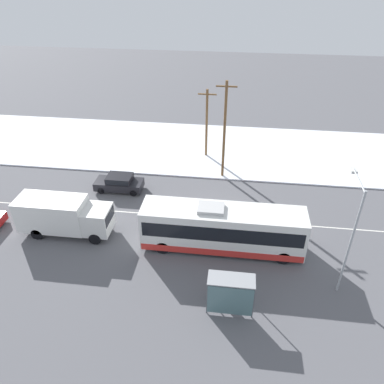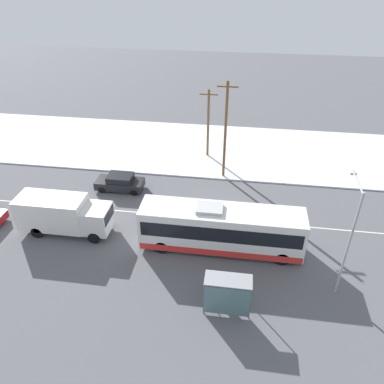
{
  "view_description": "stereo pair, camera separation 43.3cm",
  "coord_description": "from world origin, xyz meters",
  "px_view_note": "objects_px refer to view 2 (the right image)",
  "views": [
    {
      "loc": [
        1.39,
        -24.19,
        18.09
      ],
      "look_at": [
        -1.9,
        1.56,
        1.4
      ],
      "focal_mm": 35.0,
      "sensor_mm": 36.0,
      "label": 1
    },
    {
      "loc": [
        1.82,
        -24.13,
        18.09
      ],
      "look_at": [
        -1.9,
        1.56,
        1.4
      ],
      "focal_mm": 35.0,
      "sensor_mm": 36.0,
      "label": 2
    }
  ],
  "objects_px": {
    "sedan_car": "(120,182)",
    "streetlamp": "(350,226)",
    "utility_pole_snowlot": "(208,122)",
    "pedestrian_at_stop": "(215,281)",
    "utility_pole_roadside": "(225,130)",
    "city_bus": "(221,229)",
    "bus_shelter": "(228,292)",
    "box_truck": "(63,214)"
  },
  "relations": [
    {
      "from": "pedestrian_at_stop",
      "to": "bus_shelter",
      "type": "relative_size",
      "value": 0.65
    },
    {
      "from": "pedestrian_at_stop",
      "to": "utility_pole_snowlot",
      "type": "relative_size",
      "value": 0.25
    },
    {
      "from": "utility_pole_snowlot",
      "to": "streetlamp",
      "type": "bearing_deg",
      "value": -59.29
    },
    {
      "from": "box_truck",
      "to": "pedestrian_at_stop",
      "type": "relative_size",
      "value": 3.91
    },
    {
      "from": "box_truck",
      "to": "utility_pole_snowlot",
      "type": "relative_size",
      "value": 0.98
    },
    {
      "from": "pedestrian_at_stop",
      "to": "streetlamp",
      "type": "xyz_separation_m",
      "value": [
        7.53,
        1.81,
        3.68
      ]
    },
    {
      "from": "city_bus",
      "to": "streetlamp",
      "type": "bearing_deg",
      "value": -19.0
    },
    {
      "from": "pedestrian_at_stop",
      "to": "streetlamp",
      "type": "bearing_deg",
      "value": 13.52
    },
    {
      "from": "box_truck",
      "to": "city_bus",
      "type": "bearing_deg",
      "value": -1.09
    },
    {
      "from": "pedestrian_at_stop",
      "to": "streetlamp",
      "type": "height_order",
      "value": "streetlamp"
    },
    {
      "from": "utility_pole_roadside",
      "to": "pedestrian_at_stop",
      "type": "bearing_deg",
      "value": -87.9
    },
    {
      "from": "pedestrian_at_stop",
      "to": "city_bus",
      "type": "bearing_deg",
      "value": 89.88
    },
    {
      "from": "box_truck",
      "to": "sedan_car",
      "type": "bearing_deg",
      "value": 69.85
    },
    {
      "from": "pedestrian_at_stop",
      "to": "sedan_car",
      "type": "bearing_deg",
      "value": 130.88
    },
    {
      "from": "city_bus",
      "to": "sedan_car",
      "type": "relative_size",
      "value": 2.7
    },
    {
      "from": "pedestrian_at_stop",
      "to": "utility_pole_roadside",
      "type": "relative_size",
      "value": 0.19
    },
    {
      "from": "bus_shelter",
      "to": "streetlamp",
      "type": "distance_m",
      "value": 8.01
    },
    {
      "from": "city_bus",
      "to": "bus_shelter",
      "type": "xyz_separation_m",
      "value": [
        0.82,
        -5.71,
        -0.04
      ]
    },
    {
      "from": "city_bus",
      "to": "bus_shelter",
      "type": "distance_m",
      "value": 5.77
    },
    {
      "from": "bus_shelter",
      "to": "utility_pole_snowlot",
      "type": "distance_m",
      "value": 20.38
    },
    {
      "from": "sedan_car",
      "to": "utility_pole_snowlot",
      "type": "relative_size",
      "value": 0.59
    },
    {
      "from": "box_truck",
      "to": "utility_pole_roadside",
      "type": "height_order",
      "value": "utility_pole_roadside"
    },
    {
      "from": "city_bus",
      "to": "streetlamp",
      "type": "xyz_separation_m",
      "value": [
        7.52,
        -2.59,
        3.06
      ]
    },
    {
      "from": "city_bus",
      "to": "sedan_car",
      "type": "height_order",
      "value": "city_bus"
    },
    {
      "from": "city_bus",
      "to": "utility_pole_snowlot",
      "type": "bearing_deg",
      "value": 99.94
    },
    {
      "from": "city_bus",
      "to": "bus_shelter",
      "type": "height_order",
      "value": "city_bus"
    },
    {
      "from": "city_bus",
      "to": "streetlamp",
      "type": "relative_size",
      "value": 1.52
    },
    {
      "from": "streetlamp",
      "to": "utility_pole_snowlot",
      "type": "bearing_deg",
      "value": 120.71
    },
    {
      "from": "sedan_car",
      "to": "streetlamp",
      "type": "distance_m",
      "value": 19.78
    },
    {
      "from": "bus_shelter",
      "to": "utility_pole_roadside",
      "type": "bearing_deg",
      "value": 94.89
    },
    {
      "from": "utility_pole_roadside",
      "to": "utility_pole_snowlot",
      "type": "bearing_deg",
      "value": 115.69
    },
    {
      "from": "box_truck",
      "to": "pedestrian_at_stop",
      "type": "xyz_separation_m",
      "value": [
        11.87,
        -4.63,
        -0.54
      ]
    },
    {
      "from": "city_bus",
      "to": "box_truck",
      "type": "relative_size",
      "value": 1.64
    },
    {
      "from": "streetlamp",
      "to": "utility_pole_snowlot",
      "type": "xyz_separation_m",
      "value": [
        -10.02,
        16.88,
        -1.03
      ]
    },
    {
      "from": "pedestrian_at_stop",
      "to": "utility_pole_roadside",
      "type": "xyz_separation_m",
      "value": [
        -0.54,
        14.62,
        3.69
      ]
    },
    {
      "from": "sedan_car",
      "to": "streetlamp",
      "type": "xyz_separation_m",
      "value": [
        17.06,
        -9.2,
        3.96
      ]
    },
    {
      "from": "pedestrian_at_stop",
      "to": "streetlamp",
      "type": "relative_size",
      "value": 0.24
    },
    {
      "from": "box_truck",
      "to": "utility_pole_roadside",
      "type": "distance_m",
      "value": 15.44
    },
    {
      "from": "sedan_car",
      "to": "pedestrian_at_stop",
      "type": "bearing_deg",
      "value": 130.88
    },
    {
      "from": "utility_pole_roadside",
      "to": "utility_pole_snowlot",
      "type": "relative_size",
      "value": 1.29
    },
    {
      "from": "bus_shelter",
      "to": "streetlamp",
      "type": "relative_size",
      "value": 0.37
    },
    {
      "from": "sedan_car",
      "to": "bus_shelter",
      "type": "bearing_deg",
      "value": 130.05
    }
  ]
}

